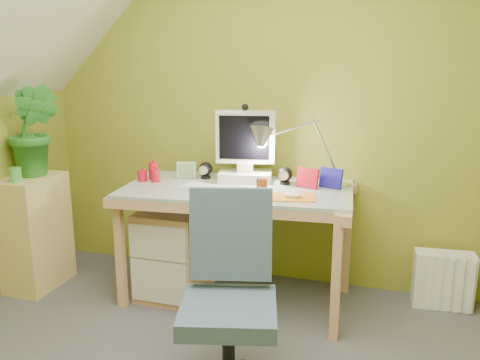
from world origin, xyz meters
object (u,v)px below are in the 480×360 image
(desk_lamp, at_px, (315,138))
(task_chair, at_px, (228,310))
(monitor, at_px, (245,143))
(side_ledge, at_px, (35,232))
(desk, at_px, (237,244))
(potted_plant, at_px, (34,130))
(radiator, at_px, (443,280))

(desk_lamp, distance_m, task_chair, 1.31)
(monitor, relative_size, side_ledge, 0.64)
(desk_lamp, bearing_deg, desk, -165.63)
(potted_plant, distance_m, task_chair, 1.90)
(desk, height_order, potted_plant, potted_plant)
(task_chair, bearing_deg, radiator, 36.13)
(desk, height_order, task_chair, task_chair)
(desk, distance_m, monitor, 0.65)
(desk, height_order, desk_lamp, desk_lamp)
(potted_plant, height_order, task_chair, potted_plant)
(desk_lamp, bearing_deg, monitor, 172.57)
(desk, distance_m, radiator, 1.32)
(monitor, height_order, radiator, monitor)
(monitor, bearing_deg, side_ledge, -175.83)
(task_chair, height_order, radiator, task_chair)
(task_chair, bearing_deg, side_ledge, 141.00)
(side_ledge, relative_size, radiator, 2.15)
(desk, xyz_separation_m, radiator, (1.28, 0.28, -0.20))
(potted_plant, xyz_separation_m, radiator, (2.62, 0.44, -0.90))
(radiator, bearing_deg, monitor, 179.72)
(monitor, bearing_deg, radiator, -7.12)
(monitor, relative_size, desk_lamp, 0.81)
(desk, bearing_deg, side_ledge, -176.30)
(side_ledge, height_order, radiator, side_ledge)
(side_ledge, distance_m, task_chair, 1.80)
(side_ledge, xyz_separation_m, task_chair, (1.63, -0.75, 0.05))
(monitor, xyz_separation_m, potted_plant, (-1.35, -0.34, 0.07))
(potted_plant, bearing_deg, radiator, 9.50)
(desk_lamp, relative_size, potted_plant, 1.00)
(desk, xyz_separation_m, side_ledge, (-1.38, -0.21, 0.01))
(monitor, distance_m, potted_plant, 1.39)
(monitor, xyz_separation_m, radiator, (1.28, 0.10, -0.82))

